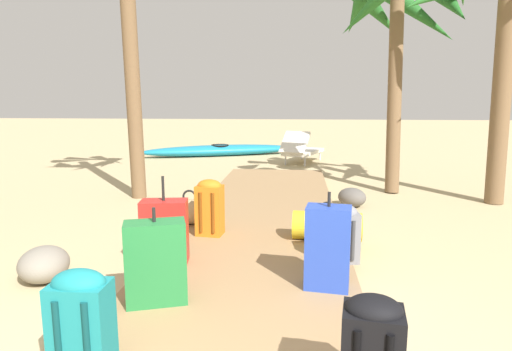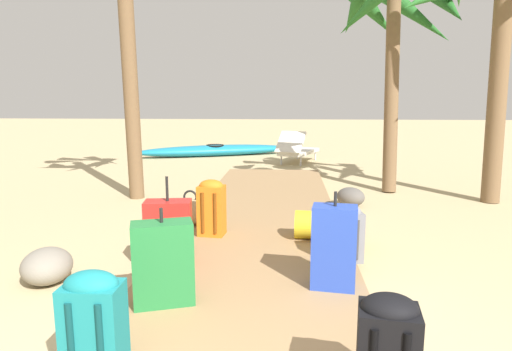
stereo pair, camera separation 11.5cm
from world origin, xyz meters
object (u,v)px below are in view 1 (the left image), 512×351
object	(u,v)px
kayak	(220,150)
suitcase_blue	(328,248)
duffel_bag_yellow	(327,226)
suitcase_green	(156,263)
backpack_teal	(81,320)
backpack_orange	(210,206)
suitcase_red	(165,231)
palm_tree_far_right	(404,17)
duffel_bag_tan	(190,211)
lounge_chair	(301,150)
backpack_black	(372,349)
backpack_grey	(342,231)

from	to	relation	value
kayak	suitcase_blue	bearing A→B (deg)	-74.52
duffel_bag_yellow	suitcase_blue	xyz separation A→B (m)	(-0.07, -1.17, 0.17)
suitcase_green	backpack_teal	size ratio (longest dim) A/B	1.21
suitcase_blue	backpack_orange	size ratio (longest dim) A/B	1.25
suitcase_green	backpack_orange	xyz separation A→B (m)	(0.06, 1.59, 0.02)
duffel_bag_yellow	suitcase_red	world-z (taller)	suitcase_red
suitcase_red	palm_tree_far_right	world-z (taller)	palm_tree_far_right
duffel_bag_tan	lounge_chair	distance (m)	5.77
suitcase_red	lounge_chair	bearing A→B (deg)	79.63
suitcase_red	backpack_black	xyz separation A→B (m)	(1.51, -1.71, 0.01)
backpack_orange	backpack_black	xyz separation A→B (m)	(1.28, -2.53, -0.03)
backpack_grey	suitcase_blue	distance (m)	0.62
backpack_grey	suitcase_blue	bearing A→B (deg)	-105.32
duffel_bag_yellow	suitcase_red	xyz separation A→B (m)	(-1.47, -0.77, 0.13)
duffel_bag_yellow	backpack_black	distance (m)	2.48
backpack_teal	kayak	size ratio (longest dim) A/B	0.14
suitcase_green	palm_tree_far_right	distance (m)	5.73
suitcase_green	palm_tree_far_right	world-z (taller)	palm_tree_far_right
duffel_bag_yellow	suitcase_red	size ratio (longest dim) A/B	0.92
suitcase_green	suitcase_blue	world-z (taller)	suitcase_blue
palm_tree_far_right	lounge_chair	world-z (taller)	palm_tree_far_right
duffel_bag_yellow	suitcase_green	world-z (taller)	suitcase_green
backpack_orange	lounge_chair	xyz separation A→B (m)	(1.01, 6.00, -0.07)
backpack_orange	lounge_chair	world-z (taller)	lounge_chair
suitcase_green	palm_tree_far_right	size ratio (longest dim) A/B	0.20
backpack_teal	backpack_black	world-z (taller)	backpack_teal
backpack_grey	suitcase_red	bearing A→B (deg)	-173.09
suitcase_blue	backpack_black	world-z (taller)	suitcase_blue
duffel_bag_yellow	palm_tree_far_right	bearing A→B (deg)	66.10
suitcase_red	duffel_bag_yellow	bearing A→B (deg)	27.56
suitcase_blue	suitcase_red	size ratio (longest dim) A/B	0.97
backpack_teal	kayak	bearing A→B (deg)	95.90
backpack_grey	backpack_teal	size ratio (longest dim) A/B	0.90
backpack_teal	backpack_grey	bearing A→B (deg)	49.88
lounge_chair	kayak	xyz separation A→B (m)	(-2.19, 1.21, -0.18)
backpack_orange	backpack_black	size ratio (longest dim) A/B	1.10
suitcase_blue	palm_tree_far_right	world-z (taller)	palm_tree_far_right
backpack_grey	lounge_chair	size ratio (longest dim) A/B	0.31
duffel_bag_yellow	backpack_grey	size ratio (longest dim) A/B	1.39
duffel_bag_yellow	kayak	xyz separation A→B (m)	(-2.41, 7.27, -0.08)
backpack_orange	backpack_black	distance (m)	2.83
suitcase_blue	backpack_teal	bearing A→B (deg)	-138.40
suitcase_red	palm_tree_far_right	bearing A→B (deg)	53.29
palm_tree_far_right	lounge_chair	xyz separation A→B (m)	(-1.53, 3.10, -2.45)
duffel_bag_tan	backpack_black	distance (m)	3.32
duffel_bag_tan	suitcase_red	xyz separation A→B (m)	(0.08, -1.21, 0.13)
backpack_grey	kayak	distance (m)	8.24
backpack_teal	suitcase_blue	size ratio (longest dim) A/B	0.76
suitcase_blue	duffel_bag_yellow	bearing A→B (deg)	86.39
backpack_orange	suitcase_blue	bearing A→B (deg)	-46.73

